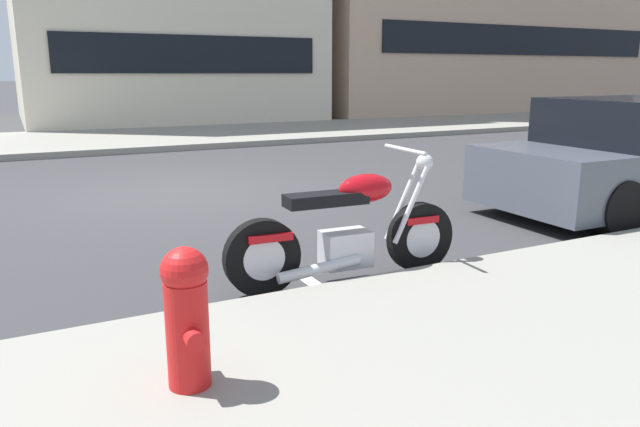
# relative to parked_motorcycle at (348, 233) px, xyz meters

# --- Properties ---
(ground_plane) EXTENTS (260.00, 260.00, 0.00)m
(ground_plane) POSITION_rel_parked_motorcycle_xyz_m (-0.28, 4.48, -0.42)
(ground_plane) COLOR #333335
(sidewalk_far_curb) EXTENTS (120.00, 5.00, 0.14)m
(sidewalk_far_curb) POSITION_rel_parked_motorcycle_xyz_m (11.72, 11.64, -0.35)
(sidewalk_far_curb) COLOR gray
(sidewalk_far_curb) RESTS_ON ground
(parking_stall_stripe) EXTENTS (0.12, 2.20, 0.01)m
(parking_stall_stripe) POSITION_rel_parked_motorcycle_xyz_m (-0.28, 0.41, -0.42)
(parking_stall_stripe) COLOR silver
(parking_stall_stripe) RESTS_ON ground
(parked_motorcycle) EXTENTS (2.08, 0.62, 1.11)m
(parked_motorcycle) POSITION_rel_parked_motorcycle_xyz_m (0.00, 0.00, 0.00)
(parked_motorcycle) COLOR black
(parked_motorcycle) RESTS_ON ground
(parked_car_across_street) EXTENTS (4.26, 1.88, 1.41)m
(parked_car_across_street) POSITION_rel_parked_motorcycle_xyz_m (4.64, 0.71, 0.23)
(parked_car_across_street) COLOR #4C515B
(parked_car_across_street) RESTS_ON ground
(fire_hydrant) EXTENTS (0.24, 0.36, 0.74)m
(fire_hydrant) POSITION_rel_parked_motorcycle_xyz_m (-1.70, -1.33, 0.11)
(fire_hydrant) COLOR red
(fire_hydrant) RESTS_ON sidewalk_near_curb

